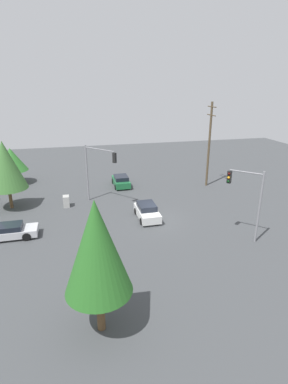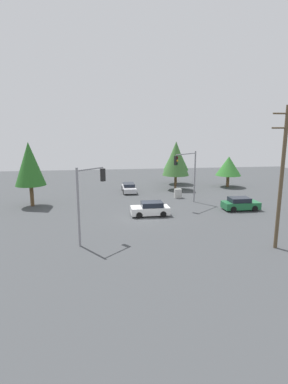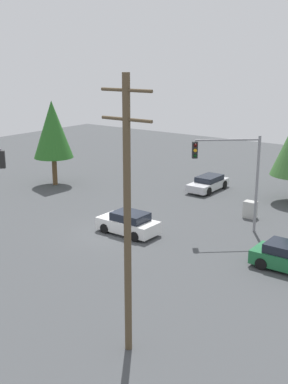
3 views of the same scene
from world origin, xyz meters
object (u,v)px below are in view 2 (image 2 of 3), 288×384
at_px(sedan_white, 150,209).
at_px(traffic_signal_cross, 89,192).
at_px(sedan_silver, 129,188).
at_px(sedan_green, 240,204).
at_px(electrical_cabinet, 178,193).
at_px(traffic_signal_main, 188,168).

relative_size(sedan_white, traffic_signal_cross, 0.66).
relative_size(sedan_silver, traffic_signal_cross, 0.73).
bearing_deg(sedan_silver, sedan_white, 95.18).
xyz_separation_m(sedan_silver, traffic_signal_cross, (-4.96, -19.64, 3.56)).
height_order(sedan_green, electrical_cabinet, sedan_green).
bearing_deg(electrical_cabinet, sedan_silver, 142.00).
height_order(sedan_silver, sedan_white, sedan_white).
bearing_deg(sedan_green, sedan_silver, -135.36).
distance_m(sedan_silver, sedan_green, 16.65).
relative_size(traffic_signal_cross, electrical_cabinet, 5.05).
bearing_deg(sedan_white, traffic_signal_cross, 138.75).
height_order(sedan_green, traffic_signal_cross, traffic_signal_cross).
bearing_deg(sedan_green, electrical_cabinet, -141.81).
distance_m(sedan_white, electrical_cabinet, 9.32).
relative_size(sedan_green, traffic_signal_cross, 0.65).
height_order(sedan_silver, sedan_green, sedan_green).
height_order(sedan_green, traffic_signal_main, traffic_signal_main).
bearing_deg(sedan_green, traffic_signal_cross, -64.94).
distance_m(sedan_green, traffic_signal_cross, 18.72).
bearing_deg(electrical_cabinet, sedan_green, -51.81).
height_order(sedan_white, traffic_signal_main, traffic_signal_main).
bearing_deg(sedan_silver, traffic_signal_main, 127.02).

